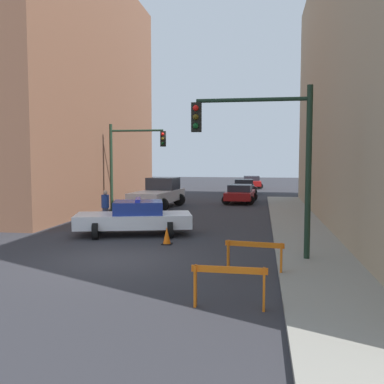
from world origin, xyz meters
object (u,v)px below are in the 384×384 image
Objects in this scene: parked_car_mid at (244,186)px; traffic_cone at (167,236)px; police_car at (135,217)px; parked_car_near at (240,193)px; traffic_light_far at (129,154)px; barrier_front at (229,280)px; white_truck at (159,193)px; barrier_mid at (254,252)px; pedestrian_crossing at (105,207)px; traffic_light_near at (269,146)px; parked_car_far at (251,182)px.

parked_car_mid reaches higher than traffic_cone.
police_car is 14.08m from parked_car_near.
traffic_light_far is 3.25× the size of barrier_front.
white_truck is at bearing -7.07° from police_car.
traffic_light_far is at bearing -133.43° from parked_car_near.
white_truck is 16.51m from barrier_mid.
pedestrian_crossing is (0.53, -5.36, -2.54)m from traffic_light_far.
barrier_front is 6.97m from traffic_cone.
barrier_front is (-0.86, -4.43, -2.91)m from traffic_light_near.
barrier_front is at bearing -84.36° from parked_car_near.
traffic_light_far reaches higher than barrier_front.
parked_car_mid is 7.58m from parked_car_far.
traffic_light_near is 0.93× the size of white_truck.
police_car is at bearing 135.15° from traffic_cone.
traffic_light_far reaches higher than police_car.
traffic_cone is at bearing -93.73° from parked_car_near.
barrier_front is at bearing -166.02° from police_car.
traffic_light_near is 32.89m from parked_car_far.
parked_car_mid is at bearing -24.52° from police_car.
pedestrian_crossing is (-0.76, -7.57, -0.04)m from white_truck.
traffic_light_near is 13.91m from traffic_light_far.
pedestrian_crossing reaches higher than police_car.
traffic_light_far reaches higher than parked_car_mid.
traffic_light_far is at bearing 115.15° from traffic_cone.
parked_car_far is at bearing 80.89° from white_truck.
traffic_light_near is 25.40m from parked_car_mid.
police_car reaches higher than barrier_front.
parked_car_far is 6.75× the size of traffic_cone.
traffic_light_far is 15.41m from parked_car_mid.
white_truck reaches higher than parked_car_near.
barrier_mid reaches higher than traffic_cone.
traffic_light_far is 22.59m from parked_car_far.
traffic_cone is (3.88, -4.04, -0.54)m from pedestrian_crossing.
traffic_light_far reaches higher than pedestrian_crossing.
barrier_front is at bearing -91.31° from parked_car_mid.
traffic_light_near is 7.93× the size of traffic_cone.
barrier_front is (5.89, -17.99, -0.29)m from white_truck.
barrier_mid is 4.87m from traffic_cone.
white_truck is 19.94m from parked_car_far.
traffic_light_far is 8.54m from police_car.
parked_car_mid is at bearing 94.04° from parked_car_near.
traffic_light_far is 1.04× the size of police_car.
white_truck is at bearing 105.07° from traffic_cone.
parked_car_near is 2.75× the size of barrier_front.
barrier_mid is (-0.38, -1.66, -2.91)m from traffic_light_near.
white_truck reaches higher than police_car.
parked_car_far is 27.46m from pedestrian_crossing.
police_car is 29.34m from parked_car_far.
parked_car_near is (3.67, 13.60, -0.05)m from police_car.
white_truck is at bearing 59.90° from traffic_light_far.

